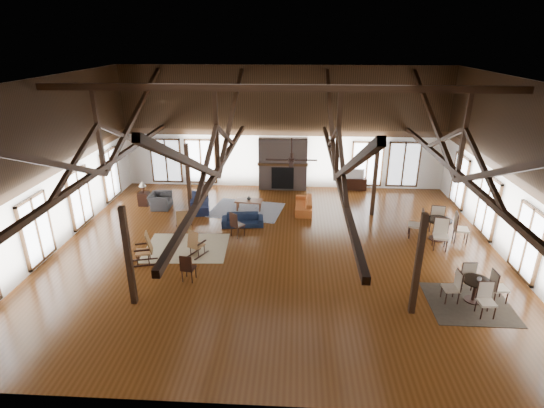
# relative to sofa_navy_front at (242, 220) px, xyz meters

# --- Properties ---
(floor) EXTENTS (16.00, 16.00, 0.00)m
(floor) POSITION_rel_sofa_navy_front_xyz_m (1.49, -2.06, -0.25)
(floor) COLOR #5A3013
(floor) RESTS_ON ground
(ceiling) EXTENTS (16.00, 14.00, 0.02)m
(ceiling) POSITION_rel_sofa_navy_front_xyz_m (1.49, -2.06, 5.75)
(ceiling) COLOR black
(ceiling) RESTS_ON wall_back
(wall_back) EXTENTS (16.00, 0.02, 6.00)m
(wall_back) POSITION_rel_sofa_navy_front_xyz_m (1.49, 4.94, 2.75)
(wall_back) COLOR white
(wall_back) RESTS_ON floor
(wall_front) EXTENTS (16.00, 0.02, 6.00)m
(wall_front) POSITION_rel_sofa_navy_front_xyz_m (1.49, -9.06, 2.75)
(wall_front) COLOR white
(wall_front) RESTS_ON floor
(wall_left) EXTENTS (0.02, 14.00, 6.00)m
(wall_left) POSITION_rel_sofa_navy_front_xyz_m (-6.51, -2.06, 2.75)
(wall_left) COLOR white
(wall_left) RESTS_ON floor
(wall_right) EXTENTS (0.02, 14.00, 6.00)m
(wall_right) POSITION_rel_sofa_navy_front_xyz_m (9.49, -2.06, 2.75)
(wall_right) COLOR white
(wall_right) RESTS_ON floor
(roof_truss) EXTENTS (15.60, 14.07, 3.14)m
(roof_truss) POSITION_rel_sofa_navy_front_xyz_m (1.49, -2.06, 3.78)
(roof_truss) COLOR black
(roof_truss) RESTS_ON wall_back
(post_grid) EXTENTS (8.16, 7.16, 3.05)m
(post_grid) POSITION_rel_sofa_navy_front_xyz_m (1.49, -2.06, 1.28)
(post_grid) COLOR black
(post_grid) RESTS_ON floor
(fireplace) EXTENTS (2.50, 0.69, 2.60)m
(fireplace) POSITION_rel_sofa_navy_front_xyz_m (1.49, 4.61, 1.04)
(fireplace) COLOR #6D5B53
(fireplace) RESTS_ON floor
(ceiling_fan) EXTENTS (1.60, 1.60, 0.75)m
(ceiling_fan) POSITION_rel_sofa_navy_front_xyz_m (1.99, -3.06, 3.49)
(ceiling_fan) COLOR black
(ceiling_fan) RESTS_ON roof_truss
(sofa_navy_front) EXTENTS (1.76, 0.86, 0.50)m
(sofa_navy_front) POSITION_rel_sofa_navy_front_xyz_m (0.00, 0.00, 0.00)
(sofa_navy_front) COLOR #121C33
(sofa_navy_front) RESTS_ON floor
(sofa_navy_left) EXTENTS (2.14, 1.19, 0.59)m
(sofa_navy_left) POSITION_rel_sofa_navy_front_xyz_m (-2.15, 1.75, 0.05)
(sofa_navy_left) COLOR black
(sofa_navy_left) RESTS_ON floor
(sofa_orange) EXTENTS (1.91, 0.78, 0.55)m
(sofa_orange) POSITION_rel_sofa_navy_front_xyz_m (2.53, 1.76, 0.03)
(sofa_orange) COLOR #BB5A24
(sofa_orange) RESTS_ON floor
(coffee_table) EXTENTS (1.25, 0.72, 0.46)m
(coffee_table) POSITION_rel_sofa_navy_front_xyz_m (0.08, 1.69, 0.15)
(coffee_table) COLOR brown
(coffee_table) RESTS_ON floor
(vase) EXTENTS (0.22, 0.22, 0.19)m
(vase) POSITION_rel_sofa_navy_front_xyz_m (0.08, 1.75, 0.30)
(vase) COLOR #B2B2B2
(vase) RESTS_ON coffee_table
(armchair) EXTENTS (1.05, 0.93, 0.67)m
(armchair) POSITION_rel_sofa_navy_front_xyz_m (-3.95, 1.70, 0.09)
(armchair) COLOR #323235
(armchair) RESTS_ON floor
(side_table_lamp) EXTENTS (0.46, 0.46, 1.17)m
(side_table_lamp) POSITION_rel_sofa_navy_front_xyz_m (-4.79, 1.98, 0.19)
(side_table_lamp) COLOR black
(side_table_lamp) RESTS_ON floor
(rocking_chair_a) EXTENTS (0.72, 1.04, 1.22)m
(rocking_chair_a) POSITION_rel_sofa_navy_front_xyz_m (-2.04, -1.40, 0.33)
(rocking_chair_a) COLOR olive
(rocking_chair_a) RESTS_ON floor
(rocking_chair_b) EXTENTS (0.71, 0.87, 0.99)m
(rocking_chair_b) POSITION_rel_sofa_navy_front_xyz_m (-1.34, -2.66, 0.22)
(rocking_chair_b) COLOR olive
(rocking_chair_b) RESTS_ON floor
(rocking_chair_c) EXTENTS (0.97, 0.67, 1.14)m
(rocking_chair_c) POSITION_rel_sofa_navy_front_xyz_m (-2.90, -3.25, 0.29)
(rocking_chair_c) COLOR olive
(rocking_chair_c) RESTS_ON floor
(side_chair_a) EXTENTS (0.61, 0.61, 1.03)m
(side_chair_a) POSITION_rel_sofa_navy_front_xyz_m (-0.12, -1.07, 0.35)
(side_chair_a) COLOR black
(side_chair_a) RESTS_ON floor
(side_chair_b) EXTENTS (0.46, 0.46, 0.95)m
(side_chair_b) POSITION_rel_sofa_navy_front_xyz_m (-1.21, -4.33, 0.30)
(side_chair_b) COLOR black
(side_chair_b) RESTS_ON floor
(cafe_table_near) EXTENTS (1.89, 1.89, 0.98)m
(cafe_table_near) POSITION_rel_sofa_navy_front_xyz_m (7.45, -4.89, 0.24)
(cafe_table_near) COLOR black
(cafe_table_near) RESTS_ON floor
(cafe_table_far) EXTENTS (2.23, 2.23, 1.14)m
(cafe_table_far) POSITION_rel_sofa_navy_front_xyz_m (7.60, -0.82, 0.32)
(cafe_table_far) COLOR black
(cafe_table_far) RESTS_ON floor
(cup_near) EXTENTS (0.13, 0.13, 0.10)m
(cup_near) POSITION_rel_sofa_navy_front_xyz_m (7.50, -4.92, 0.51)
(cup_near) COLOR #B2B2B2
(cup_near) RESTS_ON cafe_table_near
(cup_far) EXTENTS (0.16, 0.16, 0.11)m
(cup_far) POSITION_rel_sofa_navy_front_xyz_m (7.65, -0.91, 0.63)
(cup_far) COLOR #B2B2B2
(cup_far) RESTS_ON cafe_table_far
(tv_console) EXTENTS (1.18, 0.44, 0.59)m
(tv_console) POSITION_rel_sofa_navy_front_xyz_m (5.12, 4.69, 0.05)
(tv_console) COLOR black
(tv_console) RESTS_ON floor
(television) EXTENTS (0.87, 0.13, 0.50)m
(television) POSITION_rel_sofa_navy_front_xyz_m (5.12, 4.69, 0.59)
(television) COLOR #B2B2B2
(television) RESTS_ON tv_console
(rug_tan) EXTENTS (3.09, 2.49, 0.01)m
(rug_tan) POSITION_rel_sofa_navy_front_xyz_m (-1.83, -2.08, -0.24)
(rug_tan) COLOR tan
(rug_tan) RESTS_ON floor
(rug_navy) EXTENTS (3.42, 2.80, 0.01)m
(rug_navy) POSITION_rel_sofa_navy_front_xyz_m (-0.02, 1.64, -0.24)
(rug_navy) COLOR #192447
(rug_navy) RESTS_ON floor
(rug_dark) EXTENTS (2.36, 2.15, 0.01)m
(rug_dark) POSITION_rel_sofa_navy_front_xyz_m (7.28, -5.06, -0.24)
(rug_dark) COLOR black
(rug_dark) RESTS_ON floor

